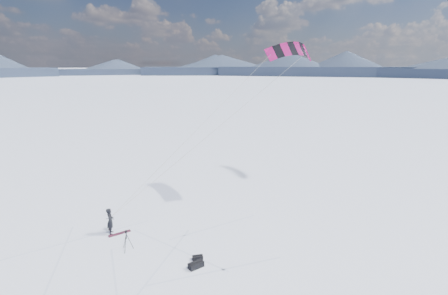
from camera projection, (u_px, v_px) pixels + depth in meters
name	position (u px, v px, depth m)	size (l,w,h in m)	color
ground	(132.00, 261.00, 19.14)	(1800.00, 1800.00, 0.00)	white
horizon_hills	(127.00, 192.00, 18.05)	(704.00, 704.00, 10.02)	#21263D
snow_tracks	(138.00, 260.00, 19.26)	(17.62, 10.25, 0.01)	silver
snowkiter	(111.00, 233.00, 22.26)	(0.68, 0.44, 1.86)	black
snowboard	(120.00, 233.00, 22.21)	(1.52, 0.28, 0.04)	maroon
tripod	(126.00, 238.00, 20.08)	(0.61, 0.70, 1.33)	black
gear_bag_a	(196.00, 265.00, 18.50)	(0.95, 0.63, 0.39)	black
gear_bag_b	(198.00, 257.00, 19.29)	(0.66, 0.38, 0.29)	black
power_kite	(289.00, 52.00, 27.30)	(16.54, 5.80, 11.93)	#BC0F60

